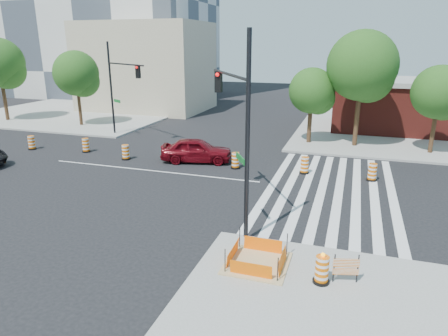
{
  "coord_description": "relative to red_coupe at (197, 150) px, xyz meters",
  "views": [
    {
      "loc": [
        11.78,
        -21.25,
        7.63
      ],
      "look_at": [
        5.58,
        -2.31,
        1.4
      ],
      "focal_mm": 32.0,
      "sensor_mm": 36.0,
      "label": 1
    }
  ],
  "objects": [
    {
      "name": "median_drum_4",
      "position": [
        2.9,
        -0.62,
        -0.33
      ],
      "size": [
        0.6,
        0.6,
        1.02
      ],
      "color": "black",
      "rests_on": "ground"
    },
    {
      "name": "crosswalk_east",
      "position": [
        8.95,
        -2.75,
        -0.8
      ],
      "size": [
        6.75,
        13.5,
        0.01
      ],
      "color": "silver",
      "rests_on": "ground"
    },
    {
      "name": "tree_north_d",
      "position": [
        10.09,
        7.54,
        5.0
      ],
      "size": [
        5.08,
        5.08,
        8.64
      ],
      "color": "#382314",
      "rests_on": "ground"
    },
    {
      "name": "signal_pole_nw",
      "position": [
        -8.66,
        4.81,
        3.89
      ],
      "size": [
        5.01,
        3.14,
        7.65
      ],
      "rotation": [
        0.0,
        0.0,
        -0.55
      ],
      "color": "black",
      "rests_on": "ground"
    },
    {
      "name": "brick_storefront",
      "position": [
        16.0,
        15.25,
        1.51
      ],
      "size": [
        16.5,
        8.5,
        4.6
      ],
      "color": "maroon",
      "rests_on": "ground"
    },
    {
      "name": "median_drum_2",
      "position": [
        -4.84,
        -1.01,
        -0.33
      ],
      "size": [
        0.6,
        0.6,
        1.02
      ],
      "color": "black",
      "rests_on": "ground"
    },
    {
      "name": "beige_midrise",
      "position": [
        -14.0,
        19.25,
        4.19
      ],
      "size": [
        14.0,
        10.0,
        10.0
      ],
      "primitive_type": "cube",
      "color": "tan",
      "rests_on": "ground"
    },
    {
      "name": "barricade",
      "position": [
        10.0,
        -11.94,
        -0.11
      ],
      "size": [
        0.83,
        0.26,
        1.0
      ],
      "rotation": [
        0.0,
        0.0,
        0.27
      ],
      "color": "#E36204",
      "rests_on": "ground"
    },
    {
      "name": "median_drum_1",
      "position": [
        -8.66,
        -0.19,
        -0.33
      ],
      "size": [
        0.6,
        0.6,
        1.02
      ],
      "color": "black",
      "rests_on": "ground"
    },
    {
      "name": "tree_north_c",
      "position": [
        6.61,
        7.49,
        3.17
      ],
      "size": [
        3.54,
        3.49,
        5.93
      ],
      "color": "#382314",
      "rests_on": "ground"
    },
    {
      "name": "median_drum_0",
      "position": [
        -13.03,
        -0.79,
        -0.33
      ],
      "size": [
        0.6,
        0.6,
        1.02
      ],
      "color": "black",
      "rests_on": "ground"
    },
    {
      "name": "red_coupe",
      "position": [
        0.0,
        0.0,
        0.0
      ],
      "size": [
        5.04,
        2.93,
        1.61
      ],
      "primitive_type": "imported",
      "rotation": [
        0.0,
        0.0,
        1.8
      ],
      "color": "#5F0810",
      "rests_on": "ground"
    },
    {
      "name": "sidewalk_ne",
      "position": [
        16.0,
        15.25,
        -0.73
      ],
      "size": [
        22.0,
        22.0,
        0.15
      ],
      "primitive_type": "cube",
      "color": "gray",
      "rests_on": "ground"
    },
    {
      "name": "excavation_pit",
      "position": [
        7.0,
        -11.75,
        -0.58
      ],
      "size": [
        2.2,
        2.2,
        0.9
      ],
      "color": "tan",
      "rests_on": "ground"
    },
    {
      "name": "lane_centerline",
      "position": [
        -2.0,
        -2.75,
        -0.8
      ],
      "size": [
        14.0,
        0.12,
        0.01
      ],
      "primitive_type": "cube",
      "color": "silver",
      "rests_on": "ground"
    },
    {
      "name": "median_drum_6",
      "position": [
        11.12,
        -0.47,
        -0.33
      ],
      "size": [
        0.6,
        0.6,
        1.02
      ],
      "color": "black",
      "rests_on": "ground"
    },
    {
      "name": "median_drum_3",
      "position": [
        -1.35,
        -0.66,
        -0.32
      ],
      "size": [
        0.6,
        0.6,
        1.18
      ],
      "color": "black",
      "rests_on": "ground"
    },
    {
      "name": "signal_pole_se",
      "position": [
        5.2,
        -8.37,
        4.11
      ],
      "size": [
        3.25,
        5.27,
        8.02
      ],
      "rotation": [
        0.0,
        0.0,
        2.11
      ],
      "color": "black",
      "rests_on": "ground"
    },
    {
      "name": "ground",
      "position": [
        -2.0,
        -2.75,
        -0.81
      ],
      "size": [
        120.0,
        120.0,
        0.0
      ],
      "primitive_type": "plane",
      "color": "black",
      "rests_on": "ground"
    },
    {
      "name": "pit_drum",
      "position": [
        9.27,
        -12.22,
        -0.2
      ],
      "size": [
        0.55,
        0.55,
        1.09
      ],
      "color": "black",
      "rests_on": "ground"
    },
    {
      "name": "tree_north_b",
      "position": [
        -15.05,
        7.83,
        3.94
      ],
      "size": [
        4.15,
        4.15,
        7.06
      ],
      "color": "#382314",
      "rests_on": "ground"
    },
    {
      "name": "tree_north_a",
      "position": [
        -23.89,
        7.69,
        4.73
      ],
      "size": [
        4.85,
        4.85,
        8.24
      ],
      "color": "#382314",
      "rests_on": "ground"
    },
    {
      "name": "tree_north_e",
      "position": [
        15.28,
        6.99,
        3.41
      ],
      "size": [
        3.7,
        3.7,
        6.29
      ],
      "color": "#382314",
      "rests_on": "ground"
    },
    {
      "name": "median_drum_5",
      "position": [
        7.22,
        -0.3,
        -0.33
      ],
      "size": [
        0.6,
        0.6,
        1.02
      ],
      "color": "black",
      "rests_on": "ground"
    },
    {
      "name": "sidewalk_nw",
      "position": [
        -20.0,
        15.25,
        -0.73
      ],
      "size": [
        22.0,
        22.0,
        0.15
      ],
      "primitive_type": "cube",
      "color": "gray",
      "rests_on": "ground"
    }
  ]
}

